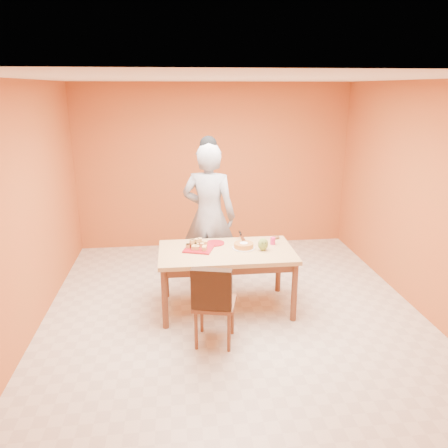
{
  "coord_description": "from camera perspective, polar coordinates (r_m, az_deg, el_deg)",
  "views": [
    {
      "loc": [
        -0.65,
        -4.66,
        2.61
      ],
      "look_at": [
        -0.08,
        0.3,
        1.04
      ],
      "focal_mm": 35.0,
      "sensor_mm": 36.0,
      "label": 1
    }
  ],
  "objects": [
    {
      "name": "pastry_pile",
      "position": [
        5.21,
        -3.3,
        -2.63
      ],
      "size": [
        0.29,
        0.29,
        0.1
      ],
      "primitive_type": null,
      "color": "tan",
      "rests_on": "pastry_platter"
    },
    {
      "name": "floor",
      "position": [
        5.38,
        1.26,
        -11.59
      ],
      "size": [
        5.0,
        5.0,
        0.0
      ],
      "primitive_type": "plane",
      "color": "beige",
      "rests_on": "ground"
    },
    {
      "name": "checker_tin",
      "position": [
        5.63,
        6.79,
        -1.76
      ],
      "size": [
        0.09,
        0.09,
        0.03
      ],
      "primitive_type": "cylinder",
      "rotation": [
        0.0,
        0.0,
        -0.06
      ],
      "color": "#3B2110",
      "rests_on": "dining_table"
    },
    {
      "name": "egg_ornament",
      "position": [
        5.19,
        5.12,
        -2.65
      ],
      "size": [
        0.14,
        0.13,
        0.15
      ],
      "primitive_type": "ellipsoid",
      "rotation": [
        0.0,
        0.0,
        -0.26
      ],
      "color": "olive",
      "rests_on": "dining_table"
    },
    {
      "name": "cake_server",
      "position": [
        5.41,
        2.39,
        -1.81
      ],
      "size": [
        0.05,
        0.23,
        0.01
      ],
      "primitive_type": "cube",
      "rotation": [
        0.0,
        0.0,
        0.03
      ],
      "color": "silver",
      "rests_on": "sponge_cake"
    },
    {
      "name": "dining_table",
      "position": [
        5.23,
        0.33,
        -4.42
      ],
      "size": [
        1.6,
        0.9,
        0.76
      ],
      "color": "tan",
      "rests_on": "floor"
    },
    {
      "name": "wall_left",
      "position": [
        5.09,
        -24.62,
        1.45
      ],
      "size": [
        0.0,
        5.0,
        5.0
      ],
      "primitive_type": "plane",
      "rotation": [
        1.57,
        0.0,
        1.57
      ],
      "color": "#B45E29",
      "rests_on": "floor"
    },
    {
      "name": "white_cake_plate",
      "position": [
        5.26,
        2.58,
        -3.14
      ],
      "size": [
        0.3,
        0.3,
        0.01
      ],
      "primitive_type": "cylinder",
      "rotation": [
        0.0,
        0.0,
        -0.12
      ],
      "color": "white",
      "rests_on": "dining_table"
    },
    {
      "name": "person",
      "position": [
        5.8,
        -1.96,
        1.03
      ],
      "size": [
        0.82,
        0.66,
        1.95
      ],
      "primitive_type": "imported",
      "rotation": [
        0.0,
        0.0,
        2.83
      ],
      "color": "gray",
      "rests_on": "floor"
    },
    {
      "name": "magenta_glass",
      "position": [
        5.41,
        6.39,
        -2.21
      ],
      "size": [
        0.07,
        0.07,
        0.09
      ],
      "primitive_type": "cylinder",
      "rotation": [
        0.0,
        0.0,
        -0.17
      ],
      "color": "#D62060",
      "rests_on": "dining_table"
    },
    {
      "name": "dining_chair",
      "position": [
        4.61,
        -1.2,
        -10.13
      ],
      "size": [
        0.52,
        0.58,
        0.92
      ],
      "rotation": [
        0.0,
        0.0,
        -0.24
      ],
      "color": "brown",
      "rests_on": "floor"
    },
    {
      "name": "wall_back",
      "position": [
        7.3,
        -1.35,
        7.47
      ],
      "size": [
        4.5,
        0.0,
        4.5
      ],
      "primitive_type": "plane",
      "rotation": [
        1.57,
        0.0,
        0.0
      ],
      "color": "#B45E29",
      "rests_on": "floor"
    },
    {
      "name": "wall_right",
      "position": [
        5.64,
        24.69,
        2.88
      ],
      "size": [
        0.0,
        5.0,
        5.0
      ],
      "primitive_type": "plane",
      "rotation": [
        1.57,
        0.0,
        -1.57
      ],
      "color": "#B45E29",
      "rests_on": "floor"
    },
    {
      "name": "sponge_cake",
      "position": [
        5.25,
        2.58,
        -2.8
      ],
      "size": [
        0.27,
        0.27,
        0.05
      ],
      "primitive_type": "cylinder",
      "rotation": [
        0.0,
        0.0,
        0.17
      ],
      "color": "orange",
      "rests_on": "white_cake_plate"
    },
    {
      "name": "red_dinner_plate",
      "position": [
        5.41,
        -1.19,
        -2.51
      ],
      "size": [
        0.25,
        0.25,
        0.01
      ],
      "primitive_type": "cylinder",
      "rotation": [
        0.0,
        0.0,
        -0.08
      ],
      "color": "maroon",
      "rests_on": "dining_table"
    },
    {
      "name": "pastry_platter",
      "position": [
        5.23,
        -3.29,
        -3.22
      ],
      "size": [
        0.41,
        0.41,
        0.02
      ],
      "primitive_type": "cube",
      "rotation": [
        0.0,
        0.0,
        -0.32
      ],
      "color": "maroon",
      "rests_on": "dining_table"
    },
    {
      "name": "ceiling",
      "position": [
        4.71,
        1.48,
        18.49
      ],
      "size": [
        5.0,
        5.0,
        0.0
      ],
      "primitive_type": "plane",
      "rotation": [
        3.14,
        0.0,
        0.0
      ],
      "color": "white",
      "rests_on": "wall_back"
    }
  ]
}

